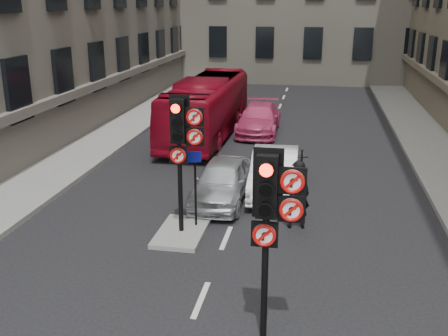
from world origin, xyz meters
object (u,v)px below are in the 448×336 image
(signal_near, at_px, (272,207))
(car_pink, at_px, (259,119))
(bus_red, at_px, (207,107))
(motorcyclist, at_px, (297,194))
(motorcycle, at_px, (301,166))
(info_sign, at_px, (195,178))
(signal_far, at_px, (182,135))
(car_silver, at_px, (222,181))
(car_white, at_px, (274,172))

(signal_near, bearing_deg, car_pink, 97.28)
(bus_red, bearing_deg, motorcyclist, -63.98)
(signal_near, distance_m, motorcycle, 9.29)
(info_sign, bearing_deg, signal_near, -79.36)
(signal_far, height_order, car_silver, signal_far)
(car_silver, relative_size, car_pink, 0.84)
(car_pink, height_order, bus_red, bus_red)
(signal_far, bearing_deg, signal_near, -56.98)
(car_white, height_order, motorcyclist, motorcyclist)
(car_silver, xyz_separation_m, car_pink, (0.08, 8.91, 0.01))
(motorcyclist, bearing_deg, bus_red, -77.45)
(signal_near, height_order, motorcycle, signal_near)
(car_white, relative_size, motorcyclist, 2.15)
(bus_red, xyz_separation_m, info_sign, (1.84, -10.12, 0.14))
(car_pink, relative_size, motorcycle, 2.74)
(car_silver, xyz_separation_m, bus_red, (-2.16, 7.93, 0.67))
(signal_near, bearing_deg, car_white, 94.27)
(motorcyclist, bearing_deg, car_white, -85.55)
(signal_far, bearing_deg, motorcyclist, 19.46)
(info_sign, bearing_deg, car_silver, 63.74)
(car_silver, bearing_deg, car_pink, 91.10)
(motorcycle, bearing_deg, signal_far, -118.85)
(signal_far, xyz_separation_m, motorcycle, (2.83, 5.05, -2.21))
(signal_far, height_order, motorcyclist, signal_far)
(motorcycle, bearing_deg, car_silver, -132.54)
(signal_near, bearing_deg, car_silver, 107.38)
(signal_near, xyz_separation_m, bus_red, (-4.22, 14.52, -1.26))
(car_silver, distance_m, bus_red, 8.25)
(signal_near, xyz_separation_m, motorcyclist, (0.25, 5.01, -1.62))
(car_silver, height_order, motorcyclist, motorcyclist)
(motorcycle, distance_m, info_sign, 5.42)
(info_sign, bearing_deg, signal_far, -135.88)
(car_white, relative_size, car_pink, 0.91)
(signal_far, xyz_separation_m, car_silver, (0.54, 2.59, -2.05))
(car_pink, bearing_deg, bus_red, -157.31)
(motorcyclist, bearing_deg, car_silver, -47.00)
(signal_near, distance_m, car_white, 7.94)
(car_white, bearing_deg, car_silver, -145.21)
(signal_far, distance_m, car_pink, 11.69)
(signal_far, distance_m, motorcycle, 6.19)
(car_white, relative_size, bus_red, 0.43)
(bus_red, distance_m, motorcycle, 7.10)
(signal_far, bearing_deg, car_pink, 86.91)
(car_silver, distance_m, car_white, 1.85)
(signal_near, xyz_separation_m, car_white, (-0.57, 7.69, -1.90))
(info_sign, bearing_deg, car_white, 43.34)
(signal_near, height_order, car_pink, signal_near)
(car_pink, xyz_separation_m, motorcyclist, (2.23, -10.49, 0.30))
(signal_far, relative_size, info_sign, 1.73)
(motorcycle, bearing_deg, signal_near, -91.03)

